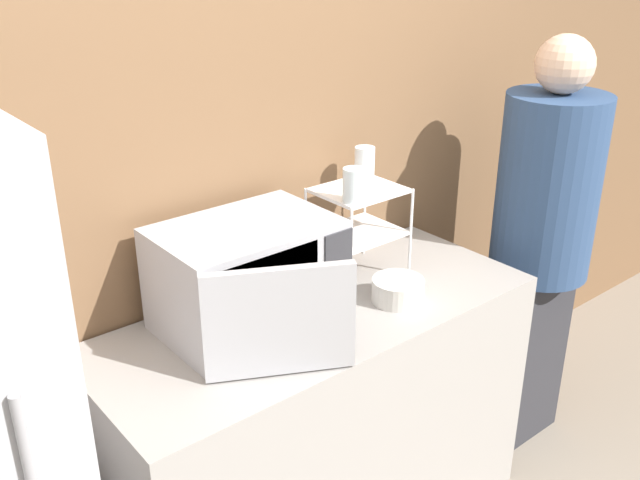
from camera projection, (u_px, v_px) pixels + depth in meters
wall_back at (253, 179)px, 2.46m from camera, size 8.00×0.06×2.60m
counter at (318, 426)px, 2.54m from camera, size 1.54×0.63×0.93m
microwave at (249, 278)px, 2.20m from camera, size 0.56×0.59×0.34m
dish_rack at (359, 213)px, 2.51m from camera, size 0.30×0.25×0.33m
glass_front_left at (354, 185)px, 2.34m from camera, size 0.07×0.07×0.11m
glass_back_right at (365, 162)px, 2.56m from camera, size 0.07×0.07×0.11m
bowl at (398, 290)px, 2.41m from camera, size 0.18×0.18×0.08m
person at (542, 231)px, 2.88m from camera, size 0.40×0.40×1.75m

